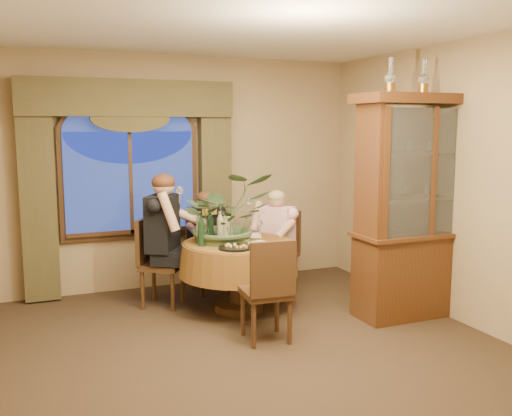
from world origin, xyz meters
name	(u,v)px	position (x,y,z in m)	size (l,w,h in m)	color
floor	(257,357)	(0.00, 0.00, 0.00)	(5.00, 5.00, 0.00)	black
wall_back	(179,172)	(0.00, 2.50, 1.40)	(4.50, 4.50, 0.00)	#927853
wall_right	(471,185)	(2.25, 0.00, 1.40)	(5.00, 5.00, 0.00)	#927853
ceiling	(257,19)	(0.00, 0.00, 2.80)	(5.00, 5.00, 0.00)	white
window	(131,183)	(-0.60, 2.43, 1.30)	(1.62, 0.10, 1.32)	navy
arched_transom	(129,116)	(-0.60, 2.43, 2.08)	(1.60, 0.06, 0.44)	navy
drapery_left	(38,198)	(-1.63, 2.38, 1.18)	(0.38, 0.14, 2.32)	#3F3920
drapery_right	(215,190)	(0.43, 2.38, 1.18)	(0.38, 0.14, 2.32)	#3F3920
swag_valance	(129,98)	(-0.60, 2.35, 2.28)	(2.45, 0.16, 0.42)	#3F3920
dining_table	(239,276)	(0.31, 1.25, 0.38)	(1.27, 1.27, 0.75)	maroon
china_cabinet	(418,207)	(1.98, 0.43, 1.14)	(1.41, 0.56, 2.28)	#3D2010
oil_lamp_left	(391,75)	(1.59, 0.43, 2.45)	(0.11, 0.11, 0.34)	#A5722D
oil_lamp_center	(424,77)	(1.98, 0.43, 2.45)	(0.11, 0.11, 0.34)	#A5722D
oil_lamp_right	(455,78)	(2.38, 0.43, 2.45)	(0.11, 0.11, 0.34)	#A5722D
chair_right	(276,252)	(0.96, 1.72, 0.48)	(0.42, 0.42, 0.96)	black
chair_back_right	(209,252)	(0.23, 2.04, 0.48)	(0.42, 0.42, 0.96)	black
chair_back	(162,263)	(-0.41, 1.72, 0.48)	(0.42, 0.42, 0.96)	black
chair_front_left	(266,289)	(0.24, 0.35, 0.48)	(0.42, 0.42, 0.96)	black
person_pink	(277,241)	(0.96, 1.70, 0.62)	(0.44, 0.40, 1.23)	beige
person_back	(163,241)	(-0.41, 1.68, 0.73)	(0.53, 0.48, 1.47)	black
person_scarf	(206,242)	(0.19, 2.03, 0.61)	(0.44, 0.40, 1.22)	black
stoneware_vase	(227,228)	(0.22, 1.37, 0.88)	(0.14, 0.14, 0.26)	#988763
centerpiece_plant	(226,182)	(0.21, 1.37, 1.37)	(0.98, 1.09, 0.85)	#3C5331
olive_bowl	(242,241)	(0.32, 1.18, 0.77)	(0.16, 0.16, 0.05)	brown
cheese_platter	(235,248)	(0.15, 0.93, 0.76)	(0.33, 0.33, 0.02)	black
wine_bottle_0	(200,227)	(-0.08, 1.37, 0.92)	(0.07, 0.07, 0.33)	tan
wine_bottle_1	(210,225)	(0.06, 1.44, 0.92)	(0.07, 0.07, 0.33)	black
wine_bottle_2	(201,230)	(-0.12, 1.20, 0.92)	(0.07, 0.07, 0.33)	black
wine_bottle_3	(220,227)	(0.12, 1.31, 0.92)	(0.07, 0.07, 0.33)	tan
tasting_paper_0	(262,243)	(0.49, 1.05, 0.75)	(0.21, 0.30, 0.00)	white
tasting_paper_1	(252,235)	(0.56, 1.50, 0.75)	(0.21, 0.30, 0.00)	white
wine_glass_person_pink	(260,227)	(0.65, 1.49, 0.84)	(0.07, 0.07, 0.18)	silver
wine_glass_person_back	(200,232)	(-0.05, 1.47, 0.84)	(0.07, 0.07, 0.18)	silver
wine_glass_person_scarf	(220,227)	(0.24, 1.66, 0.84)	(0.07, 0.07, 0.18)	silver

